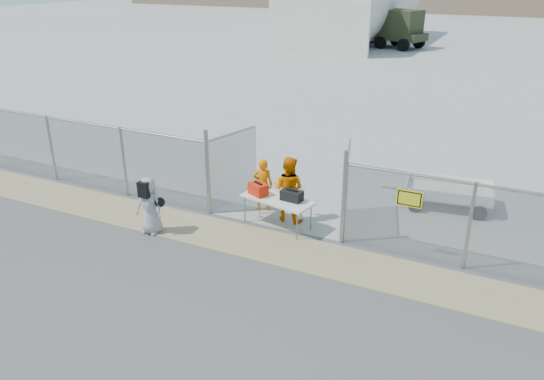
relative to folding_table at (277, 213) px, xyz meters
The scene contains 12 objects.
ground 2.14m from the folding_table, 93.08° to the right, with size 160.00×160.00×0.00m, color #454242.
tarmac_inside 39.90m from the folding_table, 90.16° to the left, with size 160.00×80.00×0.01m, color #9D9D9A.
dirt_strip 1.18m from the folding_table, 95.87° to the right, with size 44.00×1.60×0.01m, color tan.
chain_link_fence 0.70m from the folding_table, 139.21° to the right, with size 40.00×0.20×2.20m, color gray, non-canonical shape.
folding_table is the anchor object (origin of this frame).
orange_bag 0.82m from the folding_table, behind, with size 0.51×0.34×0.32m, color red.
black_duffel 0.68m from the folding_table, ahead, with size 0.57×0.33×0.27m, color black.
security_worker_left 1.23m from the folding_table, 135.90° to the left, with size 0.57×0.38×1.56m, color orange.
security_worker_right 0.74m from the folding_table, 80.01° to the left, with size 0.91×0.71×1.86m, color orange.
visitor 3.40m from the folding_table, 148.40° to the right, with size 0.77×0.50×1.56m, color #9C9C9C.
utility_trailer 5.22m from the folding_table, 40.28° to the left, with size 3.17×1.63×0.77m, color silver, non-canonical shape.
military_truck 36.36m from the folding_table, 99.95° to the left, with size 6.69×2.47×3.19m, color #2F361C, non-canonical shape.
Camera 1 is at (5.64, -9.68, 6.59)m, focal length 35.00 mm.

